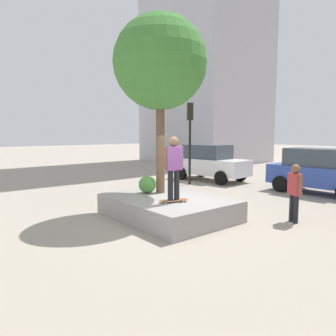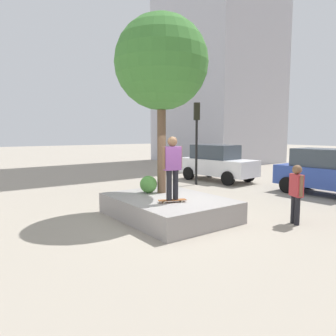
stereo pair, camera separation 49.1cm
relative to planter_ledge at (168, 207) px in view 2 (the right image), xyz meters
name	(u,v)px [view 2 (the right image)]	position (x,y,z in m)	size (l,w,h in m)	color
ground_plane	(181,221)	(0.60, 0.04, -0.31)	(120.00, 120.00, 0.00)	#9E9384
planter_ledge	(168,207)	(0.00, 0.00, 0.00)	(3.78, 2.83, 0.62)	gray
plaza_tree	(161,63)	(-0.76, 0.30, 4.45)	(2.97, 2.97, 5.65)	brown
boxwood_shrub	(148,184)	(-0.97, -0.08, 0.59)	(0.56, 0.56, 0.56)	#4C8C3D
skateboard	(172,200)	(0.63, -0.31, 0.37)	(0.49, 0.82, 0.07)	brown
skateboarder	(172,164)	(0.63, -0.31, 1.41)	(0.29, 0.59, 1.78)	black
police_car	(217,163)	(-4.50, 6.59, 0.68)	(4.35, 2.31, 1.95)	white
sedan_parked	(328,172)	(1.10, 7.40, 0.67)	(4.20, 2.05, 1.93)	#2D479E
traffic_light_median	(197,129)	(-4.20, 4.83, 2.48)	(0.37, 0.36, 4.07)	black
bystander_watching	(296,190)	(2.71, 2.49, 0.66)	(0.52, 0.38, 1.69)	black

